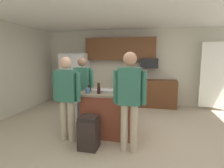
# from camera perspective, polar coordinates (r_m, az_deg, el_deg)

# --- Properties ---
(floor) EXTENTS (7.04, 7.04, 0.00)m
(floor) POSITION_cam_1_polar(r_m,az_deg,el_deg) (4.19, 1.39, -14.98)
(floor) COLOR #B7A88E
(floor) RESTS_ON ground
(ceiling) EXTENTS (7.04, 7.04, 0.00)m
(ceiling) POSITION_cam_1_polar(r_m,az_deg,el_deg) (3.96, 1.53, 22.07)
(ceiling) COLOR white
(back_wall) EXTENTS (6.40, 0.10, 2.60)m
(back_wall) POSITION_cam_1_polar(r_m,az_deg,el_deg) (6.63, 6.30, 5.23)
(back_wall) COLOR beige
(back_wall) RESTS_ON ground
(french_door_window_panel) EXTENTS (0.90, 0.06, 2.00)m
(french_door_window_panel) POSITION_cam_1_polar(r_m,az_deg,el_deg) (6.46, 29.38, 2.33)
(french_door_window_panel) COLOR white
(french_door_window_panel) RESTS_ON ground
(cabinet_run_upper) EXTENTS (2.40, 0.38, 0.75)m
(cabinet_run_upper) POSITION_cam_1_polar(r_m,az_deg,el_deg) (6.48, 2.61, 10.73)
(cabinet_run_upper) COLOR brown
(cabinet_run_lower) EXTENTS (1.80, 0.63, 0.90)m
(cabinet_run_lower) POSITION_cam_1_polar(r_m,az_deg,el_deg) (6.37, 11.21, -2.72)
(cabinet_run_lower) COLOR brown
(cabinet_run_lower) RESTS_ON ground
(refrigerator) EXTENTS (0.92, 0.76, 1.77)m
(refrigerator) POSITION_cam_1_polar(r_m,az_deg,el_deg) (6.79, -11.20, 1.70)
(refrigerator) COLOR white
(refrigerator) RESTS_ON ground
(microwave_over_range) EXTENTS (0.56, 0.40, 0.32)m
(microwave_over_range) POSITION_cam_1_polar(r_m,az_deg,el_deg) (6.28, 11.48, 6.31)
(microwave_over_range) COLOR black
(kitchen_island) EXTENTS (1.18, 0.91, 0.93)m
(kitchen_island) POSITION_cam_1_polar(r_m,az_deg,el_deg) (4.04, -0.96, -8.74)
(kitchen_island) COLOR brown
(kitchen_island) RESTS_ON ground
(person_elder_center) EXTENTS (0.57, 0.22, 1.67)m
(person_elder_center) POSITION_cam_1_polar(r_m,az_deg,el_deg) (3.69, -13.79, -2.86)
(person_elder_center) COLOR tan
(person_elder_center) RESTS_ON ground
(person_guest_left) EXTENTS (0.57, 0.23, 1.75)m
(person_guest_left) POSITION_cam_1_polar(r_m,az_deg,el_deg) (3.18, 5.41, -3.45)
(person_guest_left) COLOR tan
(person_guest_left) RESTS_ON ground
(person_host_foreground) EXTENTS (0.57, 0.22, 1.65)m
(person_host_foreground) POSITION_cam_1_polar(r_m,az_deg,el_deg) (4.59, -9.06, -0.66)
(person_host_foreground) COLOR #4C5166
(person_host_foreground) RESTS_ON ground
(glass_pilsner) EXTENTS (0.07, 0.07, 0.13)m
(glass_pilsner) POSITION_cam_1_polar(r_m,az_deg,el_deg) (3.71, -4.11, -1.97)
(glass_pilsner) COLOR black
(glass_pilsner) RESTS_ON kitchen_island
(glass_short_whisky) EXTENTS (0.07, 0.07, 0.13)m
(glass_short_whisky) POSITION_cam_1_polar(r_m,az_deg,el_deg) (4.03, -6.90, -1.18)
(glass_short_whisky) COLOR black
(glass_short_whisky) RESTS_ON kitchen_island
(mug_ceramic_white) EXTENTS (0.13, 0.08, 0.09)m
(mug_ceramic_white) POSITION_cam_1_polar(r_m,az_deg,el_deg) (4.01, 3.02, -1.48)
(mug_ceramic_white) COLOR #4C6B99
(mug_ceramic_white) RESTS_ON kitchen_island
(mug_blue_stoneware) EXTENTS (0.13, 0.09, 0.11)m
(mug_blue_stoneware) POSITION_cam_1_polar(r_m,az_deg,el_deg) (3.77, -7.51, -2.04)
(mug_blue_stoneware) COLOR #4C6B99
(mug_blue_stoneware) RESTS_ON kitchen_island
(glass_dark_ale) EXTENTS (0.07, 0.07, 0.15)m
(glass_dark_ale) POSITION_cam_1_polar(r_m,az_deg,el_deg) (4.13, 2.16, -0.74)
(glass_dark_ale) COLOR black
(glass_dark_ale) RESTS_ON kitchen_island
(tumbler_amber) EXTENTS (0.06, 0.06, 0.14)m
(tumbler_amber) POSITION_cam_1_polar(r_m,az_deg,el_deg) (4.22, -4.10, -0.62)
(tumbler_amber) COLOR black
(tumbler_amber) RESTS_ON kitchen_island
(serving_tray) EXTENTS (0.44, 0.30, 0.04)m
(serving_tray) POSITION_cam_1_polar(r_m,az_deg,el_deg) (3.94, -2.40, -2.03)
(serving_tray) COLOR #B7B7BC
(serving_tray) RESTS_ON kitchen_island
(trash_bin) EXTENTS (0.34, 0.34, 0.61)m
(trash_bin) POSITION_cam_1_polar(r_m,az_deg,el_deg) (3.50, -7.13, -14.60)
(trash_bin) COLOR black
(trash_bin) RESTS_ON ground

